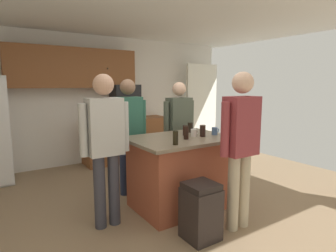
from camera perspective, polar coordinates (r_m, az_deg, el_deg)
The scene contains 20 objects.
floor at distance 3.85m, azimuth -0.59°, elevation -16.42°, with size 7.04×7.04×0.00m, color #937A5B.
ceiling at distance 3.62m, azimuth -0.66°, elevation 24.16°, with size 7.04×7.04×0.00m, color white.
back_wall at distance 6.05m, azimuth -15.07°, elevation 5.19°, with size 6.40×0.10×2.60m, color white.
french_door_window_panel at distance 6.99m, azimuth 6.84°, elevation 4.19°, with size 0.90×0.06×2.00m, color white.
cabinet_run_upper at distance 5.74m, azimuth -18.54°, elevation 11.12°, with size 2.40×0.38×0.75m.
cabinet_run_lower at distance 6.08m, azimuth -8.42°, elevation -2.69°, with size 1.80×0.63×0.90m.
microwave_over_range at distance 5.98m, azimuth -8.72°, elevation 6.78°, with size 0.56×0.40×0.32m, color black.
kitchen_island at distance 3.76m, azimuth 2.53°, elevation -9.28°, with size 1.31×0.98×0.94m.
person_guest_by_door at distance 3.19m, azimuth -12.64°, elevation -2.86°, with size 0.57×0.23×1.73m.
person_host_foreground at distance 4.11m, azimuth -8.03°, elevation -0.57°, with size 0.57×0.22×1.69m.
person_guest_left at distance 3.17m, azimuth 14.55°, elevation -2.73°, with size 0.57×0.23×1.75m.
person_guest_right at distance 4.51m, azimuth 2.25°, elevation -0.01°, with size 0.57×0.22×1.66m.
glass_pilsner at distance 3.51m, azimuth 3.70°, elevation -1.36°, with size 0.06×0.06×0.17m.
glass_short_whisky at distance 4.01m, azimuth 4.55°, elevation -0.30°, with size 0.07×0.07×0.14m.
glass_stout_tall at distance 3.18m, azimuth 1.53°, elevation -2.43°, with size 0.06×0.06×0.16m.
mug_blue_stoneware at distance 3.86m, azimuth 9.48°, elevation -1.02°, with size 0.12×0.08×0.10m.
tumbler_amber at distance 3.75m, azimuth 3.58°, elevation -0.91°, with size 0.07×0.07×0.14m.
glass_dark_ale at distance 3.71m, azimuth 7.06°, elevation -0.97°, with size 0.08×0.08×0.15m.
mug_ceramic_white at distance 3.72m, azimuth 5.29°, elevation -1.36°, with size 0.12×0.08×0.09m.
trash_bin at distance 3.09m, azimuth 6.67°, elevation -16.85°, with size 0.34×0.34×0.61m.
Camera 1 is at (-1.87, -2.94, 1.63)m, focal length 29.98 mm.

